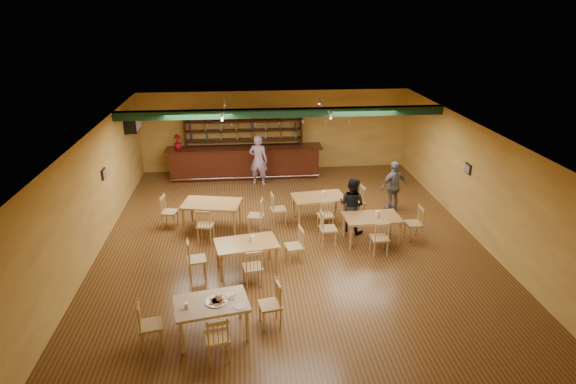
{
  "coord_description": "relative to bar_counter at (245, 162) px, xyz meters",
  "views": [
    {
      "loc": [
        -1.17,
        -11.42,
        5.95
      ],
      "look_at": [
        -0.03,
        0.6,
        1.15
      ],
      "focal_mm": 29.59,
      "sensor_mm": 36.0,
      "label": 1
    }
  ],
  "objects": [
    {
      "name": "floor",
      "position": [
        1.19,
        -5.15,
        -0.56
      ],
      "size": [
        12.0,
        12.0,
        0.0
      ],
      "primitive_type": "plane",
      "color": "#4F3216",
      "rests_on": "ground"
    },
    {
      "name": "ceiling_beam",
      "position": [
        1.19,
        -2.35,
        2.31
      ],
      "size": [
        10.0,
        0.3,
        0.25
      ],
      "primitive_type": "cube",
      "color": "black",
      "rests_on": "ceiling"
    },
    {
      "name": "track_rail_left",
      "position": [
        -0.61,
        -1.75,
        2.38
      ],
      "size": [
        0.05,
        2.5,
        0.05
      ],
      "primitive_type": "cube",
      "color": "silver",
      "rests_on": "ceiling"
    },
    {
      "name": "track_rail_right",
      "position": [
        2.59,
        -1.75,
        2.38
      ],
      "size": [
        0.05,
        2.5,
        0.05
      ],
      "primitive_type": "cube",
      "color": "silver",
      "rests_on": "ceiling"
    },
    {
      "name": "ac_unit",
      "position": [
        -3.61,
        -0.95,
        1.79
      ],
      "size": [
        0.34,
        0.7,
        0.48
      ],
      "primitive_type": "cube",
      "color": "silver",
      "rests_on": "wall_left"
    },
    {
      "name": "picture_left",
      "position": [
        -3.78,
        -4.15,
        1.14
      ],
      "size": [
        0.04,
        0.34,
        0.28
      ],
      "primitive_type": "cube",
      "color": "black",
      "rests_on": "wall_left"
    },
    {
      "name": "picture_right",
      "position": [
        6.16,
        -4.65,
        1.14
      ],
      "size": [
        0.04,
        0.34,
        0.28
      ],
      "primitive_type": "cube",
      "color": "black",
      "rests_on": "wall_right"
    },
    {
      "name": "bar_counter",
      "position": [
        0.0,
        0.0,
        0.0
      ],
      "size": [
        5.62,
        0.85,
        1.13
      ],
      "primitive_type": "cube",
      "color": "#36170A",
      "rests_on": "ground"
    },
    {
      "name": "back_bar_hutch",
      "position": [
        -0.0,
        0.63,
        0.57
      ],
      "size": [
        4.35,
        0.4,
        2.28
      ],
      "primitive_type": "cube",
      "color": "#36170A",
      "rests_on": "ground"
    },
    {
      "name": "poinsettia",
      "position": [
        -2.36,
        0.0,
        0.83
      ],
      "size": [
        0.38,
        0.38,
        0.52
      ],
      "primitive_type": "imported",
      "rotation": [
        0.0,
        0.0,
        0.35
      ],
      "color": "#A10E18",
      "rests_on": "bar_counter"
    },
    {
      "name": "dining_table_a",
      "position": [
        -0.97,
        -4.26,
        -0.17
      ],
      "size": [
        1.74,
        1.24,
        0.79
      ],
      "primitive_type": "cube",
      "rotation": [
        0.0,
        0.0,
        -0.2
      ],
      "color": "#A4653A",
      "rests_on": "ground"
    },
    {
      "name": "dining_table_b",
      "position": [
        2.1,
        -3.96,
        -0.19
      ],
      "size": [
        1.6,
        1.08,
        0.75
      ],
      "primitive_type": "cube",
      "rotation": [
        0.0,
        0.0,
        0.13
      ],
      "color": "#A4653A",
      "rests_on": "ground"
    },
    {
      "name": "dining_table_c",
      "position": [
        -0.03,
        -6.6,
        -0.2
      ],
      "size": [
        1.58,
        1.11,
        0.72
      ],
      "primitive_type": "cube",
      "rotation": [
        0.0,
        0.0,
        0.18
      ],
      "color": "#A4653A",
      "rests_on": "ground"
    },
    {
      "name": "dining_table_d",
      "position": [
        3.3,
        -5.45,
        -0.2
      ],
      "size": [
        1.49,
        0.93,
        0.73
      ],
      "primitive_type": "cube",
      "rotation": [
        0.0,
        0.0,
        0.04
      ],
      "color": "#A4653A",
      "rests_on": "ground"
    },
    {
      "name": "near_table",
      "position": [
        -0.72,
        -8.96,
        -0.2
      ],
      "size": [
        1.51,
        1.12,
        0.73
      ],
      "primitive_type": "cube",
      "rotation": [
        0.0,
        0.0,
        0.18
      ],
      "color": "tan",
      "rests_on": "ground"
    },
    {
      "name": "pizza_tray",
      "position": [
        -0.62,
        -8.96,
        0.18
      ],
      "size": [
        0.55,
        0.55,
        0.01
      ],
      "primitive_type": "cylinder",
      "rotation": [
        0.0,
        0.0,
        0.53
      ],
      "color": "silver",
      "rests_on": "near_table"
    },
    {
      "name": "parmesan_shaker",
      "position": [
        -1.16,
        -9.1,
        0.22
      ],
      "size": [
        0.09,
        0.09,
        0.11
      ],
      "primitive_type": "cylinder",
      "rotation": [
        0.0,
        0.0,
        0.18
      ],
      "color": "#EAE5C6",
      "rests_on": "near_table"
    },
    {
      "name": "napkin_stack",
      "position": [
        -0.37,
        -8.76,
        0.18
      ],
      "size": [
        0.25,
        0.24,
        0.03
      ],
      "primitive_type": "cube",
      "rotation": [
        0.0,
        0.0,
        0.66
      ],
      "color": "white",
      "rests_on": "near_table"
    },
    {
      "name": "pizza_server",
      "position": [
        -0.47,
        -8.91,
        0.18
      ],
      "size": [
        0.32,
        0.09,
        0.0
      ],
      "primitive_type": "cube",
      "rotation": [
        0.0,
        0.0,
        -0.0
      ],
      "color": "silver",
      "rests_on": "pizza_tray"
    },
    {
      "name": "side_plate",
      "position": [
        -0.18,
        -9.15,
        0.17
      ],
      "size": [
        0.26,
        0.26,
        0.01
      ],
      "primitive_type": "cylinder",
      "rotation": [
        0.0,
        0.0,
        0.18
      ],
      "color": "white",
      "rests_on": "near_table"
    },
    {
      "name": "patron_bar",
      "position": [
        0.47,
        -0.83,
        0.33
      ],
      "size": [
        0.74,
        0.59,
        1.78
      ],
      "primitive_type": "imported",
      "rotation": [
        0.0,
        0.0,
        2.86
      ],
      "color": "#914BA3",
      "rests_on": "ground"
    },
    {
      "name": "patron_right_a",
      "position": [
        2.9,
        -4.76,
        0.22
      ],
      "size": [
        0.97,
        0.95,
        1.57
      ],
      "primitive_type": "imported",
      "rotation": [
        0.0,
        0.0,
        2.43
      ],
      "color": "black",
      "rests_on": "ground"
    },
    {
      "name": "patron_right_b",
      "position": [
        4.5,
        -3.45,
        0.22
      ],
      "size": [
        0.99,
        0.66,
        1.56
      ],
      "primitive_type": "imported",
      "rotation": [
        0.0,
        0.0,
        3.48
      ],
      "color": "slate",
      "rests_on": "ground"
    }
  ]
}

